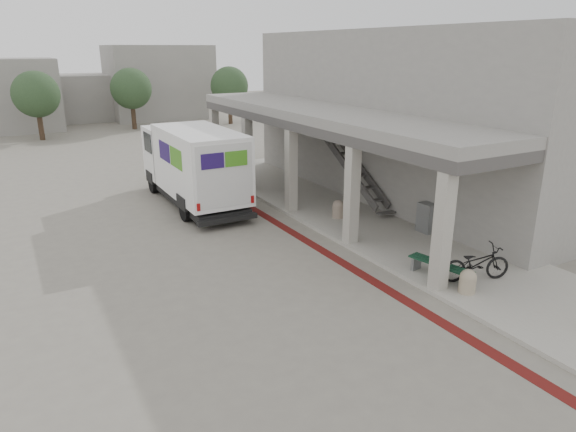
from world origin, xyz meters
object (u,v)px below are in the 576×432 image
bench (440,268)px  fedex_truck (193,164)px  bicycle_black (476,263)px  utility_cabinet (427,218)px

bench → fedex_truck: bearing=95.8°
bicycle_black → bench: bearing=71.6°
fedex_truck → bicycle_black: fedex_truck is taller
fedex_truck → utility_cabinet: size_ratio=7.34×
bench → bicycle_black: 0.96m
bench → utility_cabinet: utility_cabinet is taller
bench → bicycle_black: size_ratio=1.00×
fedex_truck → utility_cabinet: bearing=-52.5°
utility_cabinet → bicycle_black: (-1.65, -3.62, -0.01)m
fedex_truck → bicycle_black: bearing=-69.4°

